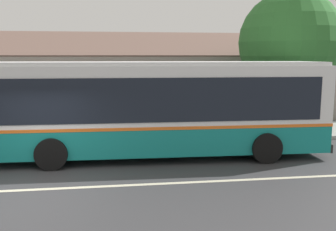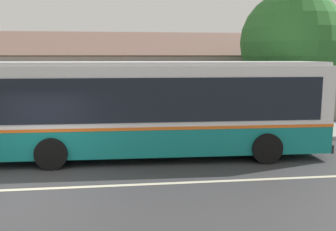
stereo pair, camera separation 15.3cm
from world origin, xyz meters
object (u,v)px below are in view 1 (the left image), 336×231
Objects in this scene: transit_bus at (153,106)px; street_tree_primary at (290,43)px; bench_down_street at (71,127)px; bus_stop_sign at (302,100)px.

transit_bus is 8.02m from street_tree_primary.
street_tree_primary is (9.82, 0.69, 3.52)m from bench_down_street.
street_tree_primary reaches higher than transit_bus.
street_tree_primary is 2.68× the size of bus_stop_sign.
bench_down_street is 10.46m from street_tree_primary.
bench_down_street is (-3.15, 3.10, -1.20)m from transit_bus.
transit_bus is 4.57m from bench_down_street.
street_tree_primary is at bearing 4.01° from bench_down_street.
street_tree_primary reaches higher than bus_stop_sign.
street_tree_primary is (6.68, 3.79, 2.32)m from transit_bus.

